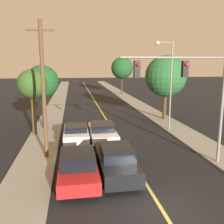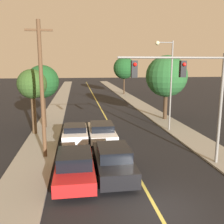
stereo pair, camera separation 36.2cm
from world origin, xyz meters
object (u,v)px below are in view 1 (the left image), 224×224
object	(u,v)px
car_near_lane_second	(102,131)
utility_pole_left	(43,89)
streetlamp_right	(168,75)
tree_left_near	(42,82)
tree_right_far	(122,68)
tree_right_near	(166,76)
car_outer_lane_second	(76,134)
car_outer_lane_front	(78,166)
traffic_signal_mast	(191,85)
car_near_lane_front	(116,160)
tree_left_far	(32,85)

from	to	relation	value
car_near_lane_second	utility_pole_left	world-z (taller)	utility_pole_left
streetlamp_right	tree_left_near	world-z (taller)	streetlamp_right
tree_right_far	tree_right_near	bearing A→B (deg)	-89.53
car_outer_lane_second	tree_right_near	world-z (taller)	tree_right_near
utility_pole_left	tree_right_far	size ratio (longest dim) A/B	1.18
utility_pole_left	tree_right_near	world-z (taller)	utility_pole_left
car_outer_lane_second	car_outer_lane_front	bearing A→B (deg)	-90.00
utility_pole_left	car_near_lane_second	bearing A→B (deg)	38.76
streetlamp_right	tree_right_near	world-z (taller)	streetlamp_right
traffic_signal_mast	tree_right_far	distance (m)	34.64
car_near_lane_front	streetlamp_right	size ratio (longest dim) A/B	0.64
tree_left_far	tree_right_far	world-z (taller)	tree_right_far
car_outer_lane_second	traffic_signal_mast	xyz separation A→B (m)	(6.42, -5.18, 3.96)
car_near_lane_second	tree_left_far	distance (m)	6.93
streetlamp_right	utility_pole_left	world-z (taller)	utility_pole_left
tree_right_near	car_outer_lane_second	bearing A→B (deg)	-144.45
car_near_lane_front	streetlamp_right	xyz separation A→B (m)	(5.97, 8.29, 4.16)
car_near_lane_second	tree_right_far	xyz separation A→B (m)	(7.28, 28.88, 4.36)
tree_left_far	traffic_signal_mast	bearing A→B (deg)	-39.43
car_near_lane_second	tree_right_near	bearing A→B (deg)	40.40
traffic_signal_mast	car_near_lane_second	bearing A→B (deg)	127.86
streetlamp_right	tree_right_near	distance (m)	4.58
car_near_lane_second	car_outer_lane_second	size ratio (longest dim) A/B	1.21
car_outer_lane_front	tree_left_far	xyz separation A→B (m)	(-3.42, 9.05, 3.43)
car_near_lane_second	utility_pole_left	distance (m)	6.27
car_outer_lane_front	tree_left_near	size ratio (longest dim) A/B	0.84
car_near_lane_second	streetlamp_right	xyz separation A→B (m)	(5.97, 2.04, 4.23)
car_outer_lane_second	tree_left_far	bearing A→B (deg)	139.62
utility_pole_left	tree_right_far	world-z (taller)	utility_pole_left
car_near_lane_front	tree_right_near	size ratio (longest dim) A/B	0.73
tree_right_far	car_near_lane_front	bearing A→B (deg)	-101.70
car_near_lane_front	car_outer_lane_front	bearing A→B (deg)	-170.64
streetlamp_right	tree_right_near	size ratio (longest dim) A/B	1.15
streetlamp_right	tree_right_far	world-z (taller)	streetlamp_right
car_near_lane_second	traffic_signal_mast	world-z (taller)	traffic_signal_mast
tree_right_near	tree_right_far	distance (m)	22.54
traffic_signal_mast	utility_pole_left	size ratio (longest dim) A/B	0.77
traffic_signal_mast	tree_right_near	world-z (taller)	tree_right_near
traffic_signal_mast	car_outer_lane_second	bearing A→B (deg)	141.09
tree_left_near	tree_left_far	bearing A→B (deg)	-105.62
traffic_signal_mast	streetlamp_right	bearing A→B (deg)	78.27
car_near_lane_front	tree_right_near	xyz separation A→B (m)	(7.46, 12.60, 3.82)
car_outer_lane_front	utility_pole_left	world-z (taller)	utility_pole_left
utility_pole_left	tree_right_near	xyz separation A→B (m)	(11.41, 9.52, 0.19)
tree_left_near	utility_pole_left	bearing A→B (deg)	-83.03
car_near_lane_front	car_outer_lane_front	distance (m)	2.07
car_outer_lane_front	car_outer_lane_second	bearing A→B (deg)	90.00
tree_left_near	tree_right_near	distance (m)	12.49
car_near_lane_front	streetlamp_right	bearing A→B (deg)	54.24
traffic_signal_mast	utility_pole_left	bearing A→B (deg)	163.55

